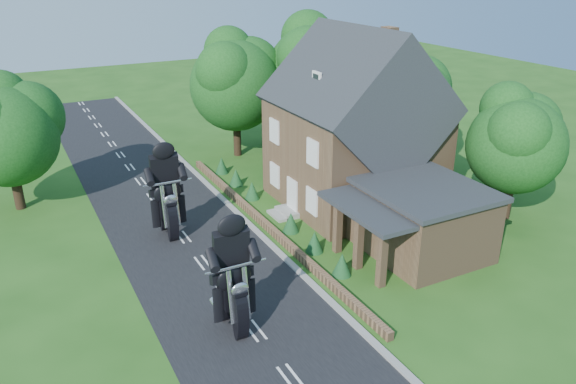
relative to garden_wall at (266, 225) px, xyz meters
name	(u,v)px	position (x,y,z in m)	size (l,w,h in m)	color
ground	(226,293)	(-4.30, -5.00, -0.20)	(120.00, 120.00, 0.00)	#214E16
road	(226,293)	(-4.30, -5.00, -0.19)	(7.00, 80.00, 0.02)	black
kerb	(300,272)	(-0.65, -5.00, -0.14)	(0.30, 80.00, 0.12)	gray
garden_wall	(266,225)	(0.00, 0.00, 0.00)	(0.30, 22.00, 0.40)	brown
house	(355,131)	(6.19, 1.00, 4.14)	(9.54, 8.64, 10.24)	brown
annex	(420,219)	(5.57, -5.80, 1.57)	(7.05, 5.94, 3.44)	brown
tree_annex_side	(520,136)	(12.83, -4.90, 4.49)	(5.64, 5.20, 7.48)	black
tree_house_right	(412,96)	(12.35, 3.62, 4.99)	(6.51, 6.00, 8.40)	black
tree_behind_house	(320,65)	(9.88, 11.14, 6.03)	(7.81, 7.20, 10.08)	black
tree_behind_left	(240,77)	(3.86, 12.13, 5.53)	(6.94, 6.40, 9.16)	black
tree_far_road	(12,127)	(-11.16, 9.11, 4.64)	(6.08, 5.60, 7.84)	black
shrub_a	(342,264)	(1.00, -6.00, 0.35)	(0.90, 0.90, 1.10)	#133C1C
shrub_b	(315,242)	(1.00, -3.50, 0.35)	(0.90, 0.90, 1.10)	#133C1C
shrub_c	(291,222)	(1.00, -1.00, 0.35)	(0.90, 0.90, 1.10)	#133C1C
shrub_d	(252,190)	(1.00, 4.00, 0.35)	(0.90, 0.90, 1.10)	#133C1C
shrub_e	(236,177)	(1.00, 6.50, 0.35)	(0.90, 0.90, 1.10)	#133C1C
shrub_f	(222,165)	(1.00, 9.00, 0.35)	(0.90, 0.90, 1.10)	#133C1C
motorcycle_lead	(234,313)	(-4.96, -7.51, 0.55)	(0.41, 1.62, 1.50)	black
motorcycle_follow	(169,222)	(-4.84, 1.57, 0.57)	(0.42, 1.66, 1.55)	black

